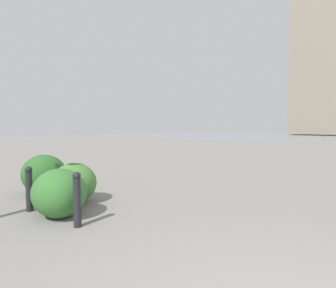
% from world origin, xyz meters
% --- Properties ---
extents(bollard_near, '(0.13, 0.13, 0.89)m').
position_xyz_m(bollard_near, '(3.65, -0.61, 0.46)').
color(bollard_near, '#232328').
rests_on(bollard_near, ground).
extents(bollard_mid, '(0.13, 0.13, 0.86)m').
position_xyz_m(bollard_mid, '(5.07, -0.49, 0.45)').
color(bollard_mid, '#232328').
rests_on(bollard_mid, ground).
extents(shrub_low, '(1.09, 0.98, 0.93)m').
position_xyz_m(shrub_low, '(6.21, -1.34, 0.46)').
color(shrub_low, '#2D6628').
rests_on(shrub_low, ground).
extents(shrub_round, '(0.98, 0.88, 0.83)m').
position_xyz_m(shrub_round, '(4.98, -1.38, 0.42)').
color(shrub_round, '#477F38').
rests_on(shrub_round, ground).
extents(shrub_wide, '(1.01, 0.91, 0.86)m').
position_xyz_m(shrub_wide, '(4.32, -0.68, 0.43)').
color(shrub_wide, '#387533').
rests_on(shrub_wide, ground).
extents(shrub_tall, '(0.66, 0.59, 0.56)m').
position_xyz_m(shrub_tall, '(4.70, -0.69, 0.28)').
color(shrub_tall, '#477F38').
rests_on(shrub_tall, ground).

